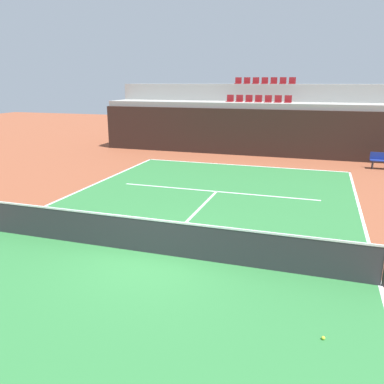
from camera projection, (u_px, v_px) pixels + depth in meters
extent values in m
plane|color=brown|center=(155.00, 254.00, 10.38)|extent=(80.00, 80.00, 0.00)
cube|color=#2D7238|center=(155.00, 254.00, 10.38)|extent=(11.00, 24.00, 0.01)
cube|color=white|center=(242.00, 165.00, 21.31)|extent=(11.00, 0.10, 0.00)
cube|color=white|center=(380.00, 285.00, 8.75)|extent=(0.10, 24.00, 0.00)
cube|color=white|center=(216.00, 192.00, 16.23)|extent=(8.26, 0.10, 0.00)
cube|color=white|center=(193.00, 216.00, 13.30)|extent=(0.10, 6.40, 0.00)
cube|color=black|center=(253.00, 133.00, 23.83)|extent=(19.74, 0.30, 2.81)
cube|color=#9E9E99|center=(257.00, 128.00, 25.02)|extent=(19.74, 2.40, 3.15)
cube|color=#9E9E99|center=(263.00, 116.00, 27.06)|extent=(19.74, 2.40, 4.24)
cube|color=maroon|center=(230.00, 102.00, 25.13)|extent=(0.44, 0.44, 0.04)
cube|color=maroon|center=(230.00, 98.00, 25.25)|extent=(0.44, 0.04, 0.40)
cube|color=maroon|center=(239.00, 102.00, 24.95)|extent=(0.44, 0.44, 0.04)
cube|color=maroon|center=(240.00, 98.00, 25.07)|extent=(0.44, 0.04, 0.40)
cube|color=maroon|center=(248.00, 102.00, 24.76)|extent=(0.44, 0.44, 0.04)
cube|color=maroon|center=(249.00, 98.00, 24.89)|extent=(0.44, 0.04, 0.40)
cube|color=maroon|center=(258.00, 102.00, 24.58)|extent=(0.44, 0.44, 0.04)
cube|color=maroon|center=(259.00, 98.00, 24.71)|extent=(0.44, 0.04, 0.40)
cube|color=maroon|center=(268.00, 102.00, 24.40)|extent=(0.44, 0.44, 0.04)
cube|color=maroon|center=(268.00, 98.00, 24.53)|extent=(0.44, 0.04, 0.40)
cube|color=maroon|center=(278.00, 102.00, 24.22)|extent=(0.44, 0.44, 0.04)
cube|color=maroon|center=(278.00, 98.00, 24.34)|extent=(0.44, 0.04, 0.40)
cube|color=maroon|center=(288.00, 102.00, 24.04)|extent=(0.44, 0.44, 0.04)
cube|color=maroon|center=(288.00, 99.00, 24.16)|extent=(0.44, 0.04, 0.40)
cube|color=maroon|center=(238.00, 84.00, 27.03)|extent=(0.44, 0.44, 0.04)
cube|color=maroon|center=(238.00, 80.00, 27.15)|extent=(0.44, 0.04, 0.40)
cube|color=maroon|center=(246.00, 84.00, 26.85)|extent=(0.44, 0.44, 0.04)
cube|color=maroon|center=(247.00, 80.00, 26.97)|extent=(0.44, 0.04, 0.40)
cube|color=maroon|center=(255.00, 84.00, 26.66)|extent=(0.44, 0.44, 0.04)
cube|color=maroon|center=(256.00, 80.00, 26.79)|extent=(0.44, 0.04, 0.40)
cube|color=maroon|center=(264.00, 84.00, 26.48)|extent=(0.44, 0.44, 0.04)
cube|color=maroon|center=(265.00, 80.00, 26.61)|extent=(0.44, 0.04, 0.40)
cube|color=maroon|center=(273.00, 84.00, 26.30)|extent=(0.44, 0.44, 0.04)
cube|color=maroon|center=(274.00, 80.00, 26.42)|extent=(0.44, 0.04, 0.40)
cube|color=maroon|center=(283.00, 84.00, 26.12)|extent=(0.44, 0.44, 0.04)
cube|color=maroon|center=(283.00, 80.00, 26.24)|extent=(0.44, 0.04, 0.40)
cube|color=maroon|center=(292.00, 84.00, 25.94)|extent=(0.44, 0.44, 0.04)
cube|color=maroon|center=(292.00, 80.00, 26.06)|extent=(0.44, 0.04, 0.40)
cube|color=#333338|center=(155.00, 237.00, 10.25)|extent=(10.90, 0.02, 0.92)
cube|color=white|center=(154.00, 220.00, 10.12)|extent=(10.90, 0.04, 0.05)
cube|color=#2D2D33|center=(373.00, 165.00, 20.39)|extent=(0.06, 0.06, 0.42)
cube|color=#2D2D33|center=(372.00, 164.00, 20.65)|extent=(0.06, 0.06, 0.42)
sphere|color=#CCE033|center=(323.00, 338.00, 6.91)|extent=(0.07, 0.07, 0.07)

